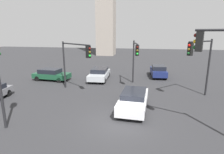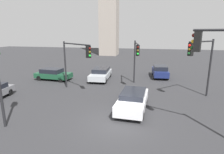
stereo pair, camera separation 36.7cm
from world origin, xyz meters
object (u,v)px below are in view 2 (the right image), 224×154
(traffic_light_0, at_px, (136,54))
(car_1, at_px, (133,100))
(car_0, at_px, (53,74))
(traffic_light_1, at_px, (76,56))
(car_3, at_px, (101,74))
(traffic_light_3, at_px, (201,57))
(car_2, at_px, (160,71))

(traffic_light_0, bearing_deg, car_1, -6.38)
(car_1, bearing_deg, car_0, -120.59)
(car_0, bearing_deg, traffic_light_0, -0.80)
(traffic_light_1, relative_size, car_3, 1.00)
(traffic_light_1, height_order, traffic_light_3, traffic_light_3)
(car_0, bearing_deg, car_2, 21.74)
(traffic_light_1, xyz_separation_m, car_0, (-4.64, 3.76, -2.75))
(traffic_light_0, distance_m, car_1, 6.44)
(car_2, bearing_deg, traffic_light_0, 146.72)
(car_0, relative_size, car_2, 1.08)
(traffic_light_3, bearing_deg, car_1, -11.84)
(traffic_light_0, xyz_separation_m, car_3, (-4.31, 2.16, -2.66))
(traffic_light_1, relative_size, traffic_light_3, 0.94)
(car_3, bearing_deg, car_2, 107.86)
(traffic_light_0, xyz_separation_m, car_0, (-9.89, 0.88, -2.68))
(traffic_light_0, height_order, car_2, traffic_light_0)
(traffic_light_3, bearing_deg, traffic_light_0, -69.56)
(car_2, bearing_deg, traffic_light_1, 130.03)
(traffic_light_3, height_order, car_1, traffic_light_3)
(traffic_light_0, relative_size, traffic_light_1, 1.00)
(car_1, bearing_deg, traffic_light_1, -115.33)
(car_0, bearing_deg, car_1, -29.12)
(traffic_light_1, xyz_separation_m, car_2, (7.95, 7.71, -2.68))
(traffic_light_3, xyz_separation_m, car_2, (-2.76, 7.42, -2.84))
(traffic_light_3, xyz_separation_m, car_1, (-5.15, -3.27, -2.90))
(car_0, bearing_deg, traffic_light_1, -34.70)
(car_1, height_order, car_2, car_2)
(traffic_light_0, height_order, car_1, traffic_light_0)
(traffic_light_0, bearing_deg, car_3, -126.12)
(car_3, bearing_deg, traffic_light_0, 60.32)
(car_0, xyz_separation_m, car_2, (12.59, 3.95, 0.08))
(traffic_light_3, bearing_deg, car_0, -57.01)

